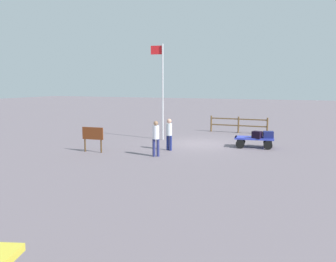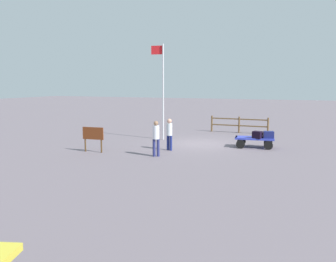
{
  "view_description": "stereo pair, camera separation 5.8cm",
  "coord_description": "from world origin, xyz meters",
  "px_view_note": "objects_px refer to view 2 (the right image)",
  "views": [
    {
      "loc": [
        -6.06,
        20.16,
        3.57
      ],
      "look_at": [
        -0.33,
        6.0,
        1.52
      ],
      "focal_mm": 38.49,
      "sensor_mm": 36.0,
      "label": 1
    },
    {
      "loc": [
        -6.11,
        20.14,
        3.57
      ],
      "look_at": [
        -0.33,
        6.0,
        1.52
      ],
      "focal_mm": 38.49,
      "sensor_mm": 36.0,
      "label": 2
    }
  ],
  "objects_px": {
    "suitcase_olive": "(257,135)",
    "suitcase_navy": "(268,134)",
    "suitcase_maroon": "(269,135)",
    "luggage_cart": "(254,140)",
    "worker_lead": "(156,136)",
    "signboard": "(93,135)",
    "flagpole": "(162,86)",
    "worker_trailing": "(169,132)"
  },
  "relations": [
    {
      "from": "worker_trailing",
      "to": "suitcase_maroon",
      "type": "bearing_deg",
      "value": -152.68
    },
    {
      "from": "luggage_cart",
      "to": "signboard",
      "type": "bearing_deg",
      "value": 30.93
    },
    {
      "from": "suitcase_olive",
      "to": "suitcase_navy",
      "type": "bearing_deg",
      "value": -127.23
    },
    {
      "from": "suitcase_maroon",
      "to": "suitcase_olive",
      "type": "xyz_separation_m",
      "value": [
        0.58,
        0.21,
        -0.0
      ]
    },
    {
      "from": "luggage_cart",
      "to": "suitcase_maroon",
      "type": "xyz_separation_m",
      "value": [
        -0.78,
        0.05,
        0.34
      ]
    },
    {
      "from": "suitcase_maroon",
      "to": "signboard",
      "type": "bearing_deg",
      "value": 28.26
    },
    {
      "from": "suitcase_maroon",
      "to": "suitcase_navy",
      "type": "relative_size",
      "value": 1.1
    },
    {
      "from": "worker_trailing",
      "to": "flagpole",
      "type": "height_order",
      "value": "flagpole"
    },
    {
      "from": "suitcase_olive",
      "to": "worker_lead",
      "type": "xyz_separation_m",
      "value": [
        4.25,
        4.03,
        0.24
      ]
    },
    {
      "from": "suitcase_navy",
      "to": "worker_lead",
      "type": "bearing_deg",
      "value": 44.67
    },
    {
      "from": "suitcase_navy",
      "to": "flagpole",
      "type": "distance_m",
      "value": 7.1
    },
    {
      "from": "signboard",
      "to": "flagpole",
      "type": "bearing_deg",
      "value": -107.52
    },
    {
      "from": "worker_lead",
      "to": "suitcase_maroon",
      "type": "bearing_deg",
      "value": -138.7
    },
    {
      "from": "suitcase_navy",
      "to": "signboard",
      "type": "height_order",
      "value": "signboard"
    },
    {
      "from": "worker_lead",
      "to": "worker_trailing",
      "type": "height_order",
      "value": "worker_lead"
    },
    {
      "from": "worker_lead",
      "to": "flagpole",
      "type": "distance_m",
      "value": 5.84
    },
    {
      "from": "suitcase_maroon",
      "to": "signboard",
      "type": "relative_size",
      "value": 0.47
    },
    {
      "from": "suitcase_navy",
      "to": "signboard",
      "type": "distance_m",
      "value": 9.58
    },
    {
      "from": "suitcase_olive",
      "to": "signboard",
      "type": "bearing_deg",
      "value": 28.86
    },
    {
      "from": "suitcase_navy",
      "to": "suitcase_olive",
      "type": "bearing_deg",
      "value": 52.77
    },
    {
      "from": "flagpole",
      "to": "signboard",
      "type": "bearing_deg",
      "value": 72.48
    },
    {
      "from": "worker_trailing",
      "to": "flagpole",
      "type": "distance_m",
      "value": 4.46
    },
    {
      "from": "worker_trailing",
      "to": "flagpole",
      "type": "relative_size",
      "value": 0.28
    },
    {
      "from": "luggage_cart",
      "to": "suitcase_maroon",
      "type": "height_order",
      "value": "suitcase_maroon"
    },
    {
      "from": "suitcase_maroon",
      "to": "flagpole",
      "type": "bearing_deg",
      "value": -6.66
    },
    {
      "from": "worker_lead",
      "to": "luggage_cart",
      "type": "bearing_deg",
      "value": -133.37
    },
    {
      "from": "luggage_cart",
      "to": "signboard",
      "type": "height_order",
      "value": "signboard"
    },
    {
      "from": "luggage_cart",
      "to": "suitcase_navy",
      "type": "height_order",
      "value": "suitcase_navy"
    },
    {
      "from": "suitcase_olive",
      "to": "flagpole",
      "type": "relative_size",
      "value": 0.09
    },
    {
      "from": "flagpole",
      "to": "suitcase_olive",
      "type": "bearing_deg",
      "value": 170.8
    },
    {
      "from": "luggage_cart",
      "to": "suitcase_olive",
      "type": "distance_m",
      "value": 0.47
    },
    {
      "from": "worker_lead",
      "to": "worker_trailing",
      "type": "xyz_separation_m",
      "value": [
        0.01,
        -1.74,
        -0.03
      ]
    },
    {
      "from": "suitcase_olive",
      "to": "worker_lead",
      "type": "bearing_deg",
      "value": 43.51
    },
    {
      "from": "suitcase_maroon",
      "to": "suitcase_olive",
      "type": "height_order",
      "value": "suitcase_maroon"
    },
    {
      "from": "suitcase_maroon",
      "to": "flagpole",
      "type": "distance_m",
      "value": 7.19
    },
    {
      "from": "suitcase_olive",
      "to": "signboard",
      "type": "relative_size",
      "value": 0.43
    },
    {
      "from": "worker_lead",
      "to": "flagpole",
      "type": "xyz_separation_m",
      "value": [
        1.82,
        -5.01,
        2.4
      ]
    },
    {
      "from": "flagpole",
      "to": "worker_lead",
      "type": "bearing_deg",
      "value": 109.92
    },
    {
      "from": "flagpole",
      "to": "suitcase_maroon",
      "type": "bearing_deg",
      "value": 173.34
    },
    {
      "from": "worker_lead",
      "to": "worker_trailing",
      "type": "bearing_deg",
      "value": -89.83
    },
    {
      "from": "suitcase_olive",
      "to": "luggage_cart",
      "type": "bearing_deg",
      "value": -51.44
    },
    {
      "from": "suitcase_olive",
      "to": "suitcase_navy",
      "type": "distance_m",
      "value": 0.84
    }
  ]
}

